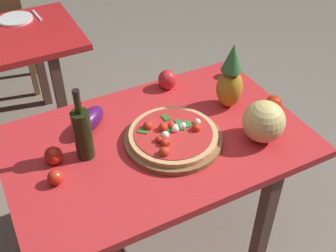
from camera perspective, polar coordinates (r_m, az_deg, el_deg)
ground_plane at (r=2.43m, az=-1.21°, el=-15.72°), size 10.00×10.00×0.00m
display_table at (r=1.91m, az=-1.48°, el=-3.96°), size 1.32×0.84×0.78m
dining_chair at (r=3.49m, az=-21.64°, el=10.96°), size 0.47×0.47×0.85m
pizza_board at (r=1.83m, az=0.72°, el=-1.79°), size 0.43×0.43×0.02m
pizza at (r=1.81m, az=0.64°, el=-1.16°), size 0.39×0.39×0.06m
wine_bottle at (r=1.72m, az=-11.57°, el=-0.93°), size 0.08×0.08×0.33m
pineapple_left at (r=1.98m, az=8.52°, el=6.33°), size 0.12×0.12×0.33m
melon at (r=1.84m, az=12.92°, el=0.61°), size 0.19×0.19×0.19m
bell_pepper at (r=2.14m, az=-0.09°, el=6.35°), size 0.09×0.09×0.10m
eggplant at (r=1.91m, az=-10.75°, el=0.75°), size 0.21×0.19×0.09m
tomato_beside_pepper at (r=2.05m, az=14.19°, el=3.03°), size 0.08×0.08×0.08m
tomato_at_corner at (r=2.26m, az=8.23°, el=7.45°), size 0.06×0.06×0.06m
tomato_near_board at (r=1.78m, az=-15.36°, el=-3.89°), size 0.08×0.08×0.08m
tomato_by_bottle at (r=1.70m, az=-15.12°, el=-6.78°), size 0.06×0.06×0.06m
dinner_plate at (r=3.02m, az=-20.05°, el=13.56°), size 0.22×0.22×0.02m
knife_utensil at (r=3.04m, az=-17.43°, el=14.21°), size 0.03×0.18×0.01m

